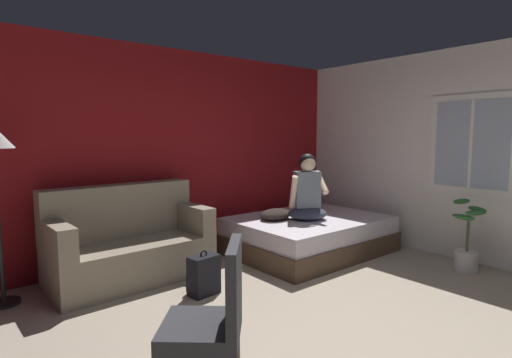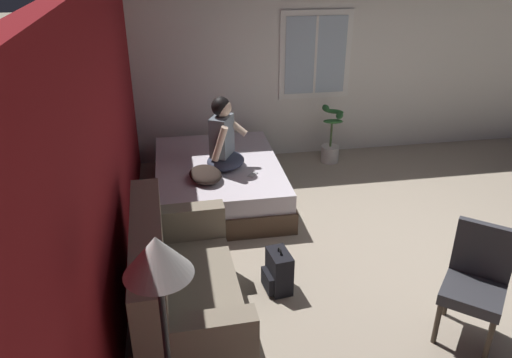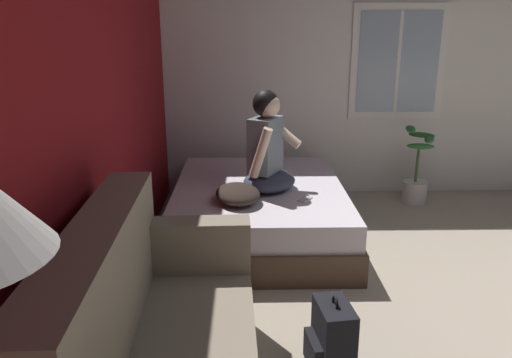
% 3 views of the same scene
% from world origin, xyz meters
% --- Properties ---
extents(wall_back_accent, '(10.73, 0.16, 2.70)m').
position_xyz_m(wall_back_accent, '(0.00, 3.05, 1.35)').
color(wall_back_accent, maroon).
rests_on(wall_back_accent, ground).
extents(wall_side_with_window, '(0.19, 7.35, 2.70)m').
position_xyz_m(wall_side_with_window, '(2.94, 0.00, 1.35)').
color(wall_side_with_window, silver).
rests_on(wall_side_with_window, ground).
extents(bed, '(2.07, 1.56, 0.48)m').
position_xyz_m(bed, '(1.61, 1.95, 0.24)').
color(bed, '#4C3828').
rests_on(bed, ground).
extents(couch, '(1.73, 0.88, 1.04)m').
position_xyz_m(couch, '(-0.70, 2.50, 0.39)').
color(couch, gray).
rests_on(couch, ground).
extents(person_seated, '(0.66, 0.63, 0.88)m').
position_xyz_m(person_seated, '(1.50, 1.88, 0.84)').
color(person_seated, '#383D51').
rests_on(person_seated, bed).
extents(backpack, '(0.32, 0.26, 0.46)m').
position_xyz_m(backpack, '(-0.30, 1.59, 0.19)').
color(backpack, black).
rests_on(backpack, ground).
extents(throw_pillow, '(0.54, 0.45, 0.14)m').
position_xyz_m(throw_pillow, '(1.17, 2.14, 0.55)').
color(throw_pillow, '#2D231E').
rests_on(throw_pillow, bed).
extents(cell_phone, '(0.16, 0.14, 0.01)m').
position_xyz_m(cell_phone, '(1.21, 1.58, 0.48)').
color(cell_phone, '#B7B7BC').
rests_on(cell_phone, bed).
extents(potted_plant, '(0.39, 0.37, 0.85)m').
position_xyz_m(potted_plant, '(2.46, 0.22, 0.30)').
color(potted_plant, silver).
rests_on(potted_plant, ground).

